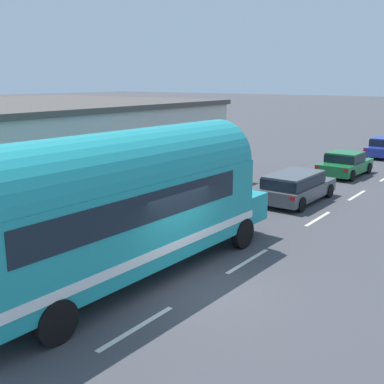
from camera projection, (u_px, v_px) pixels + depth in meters
ground_plane at (203, 288)px, 12.57m from camera, size 300.00×300.00×0.00m
lane_markings at (303, 187)px, 24.35m from camera, size 4.12×80.00×0.01m
painted_bus at (111, 203)px, 12.21m from camera, size 2.80×11.89×4.12m
car_lead at (296, 185)px, 21.19m from camera, size 2.00×4.58×1.37m
car_second at (345, 163)px, 27.15m from camera, size 2.09×4.28×1.37m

